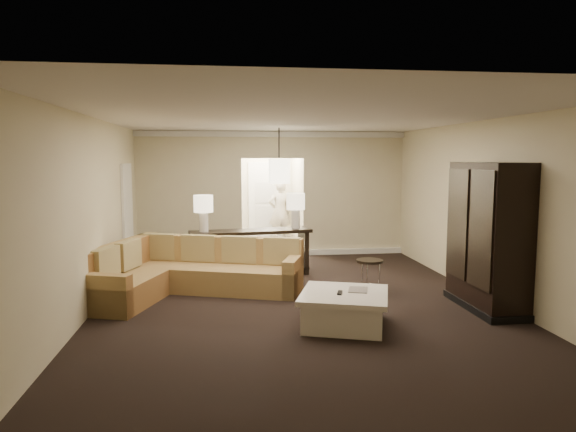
{
  "coord_description": "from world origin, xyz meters",
  "views": [
    {
      "loc": [
        -1.11,
        -7.47,
        2.2
      ],
      "look_at": [
        -0.01,
        1.2,
        1.22
      ],
      "focal_mm": 32.0,
      "sensor_mm": 36.0,
      "label": 1
    }
  ],
  "objects": [
    {
      "name": "ground",
      "position": [
        0.0,
        0.0,
        0.0
      ],
      "size": [
        8.0,
        8.0,
        0.0
      ],
      "primitive_type": "plane",
      "color": "black",
      "rests_on": "ground"
    },
    {
      "name": "wall_back",
      "position": [
        0.0,
        4.0,
        1.4
      ],
      "size": [
        6.0,
        0.04,
        2.8
      ],
      "primitive_type": "cube",
      "color": "beige",
      "rests_on": "ground"
    },
    {
      "name": "wall_front",
      "position": [
        0.0,
        -4.0,
        1.4
      ],
      "size": [
        6.0,
        0.04,
        2.8
      ],
      "primitive_type": "cube",
      "color": "beige",
      "rests_on": "ground"
    },
    {
      "name": "wall_left",
      "position": [
        -3.0,
        0.0,
        1.4
      ],
      "size": [
        0.04,
        8.0,
        2.8
      ],
      "primitive_type": "cube",
      "color": "beige",
      "rests_on": "ground"
    },
    {
      "name": "wall_right",
      "position": [
        3.0,
        0.0,
        1.4
      ],
      "size": [
        0.04,
        8.0,
        2.8
      ],
      "primitive_type": "cube",
      "color": "beige",
      "rests_on": "ground"
    },
    {
      "name": "ceiling",
      "position": [
        0.0,
        0.0,
        2.8
      ],
      "size": [
        6.0,
        8.0,
        0.02
      ],
      "primitive_type": "cube",
      "color": "silver",
      "rests_on": "wall_back"
    },
    {
      "name": "crown_molding",
      "position": [
        0.0,
        3.95,
        2.73
      ],
      "size": [
        6.0,
        0.1,
        0.12
      ],
      "primitive_type": "cube",
      "color": "silver",
      "rests_on": "wall_back"
    },
    {
      "name": "baseboard",
      "position": [
        0.0,
        3.95,
        0.06
      ],
      "size": [
        6.0,
        0.1,
        0.12
      ],
      "primitive_type": "cube",
      "color": "silver",
      "rests_on": "ground"
    },
    {
      "name": "side_door",
      "position": [
        -2.97,
        2.8,
        1.05
      ],
      "size": [
        0.05,
        0.9,
        2.1
      ],
      "primitive_type": "cube",
      "color": "white",
      "rests_on": "ground"
    },
    {
      "name": "foyer",
      "position": [
        0.0,
        5.34,
        1.3
      ],
      "size": [
        1.44,
        2.02,
        2.8
      ],
      "color": "beige",
      "rests_on": "ground"
    },
    {
      "name": "sectional_sofa",
      "position": [
        -1.73,
        0.87,
        0.35
      ],
      "size": [
        3.5,
        2.51,
        0.88
      ],
      "rotation": [
        0.0,
        0.0,
        -0.32
      ],
      "color": "brown",
      "rests_on": "ground"
    },
    {
      "name": "coffee_table",
      "position": [
        0.45,
        -1.04,
        0.23
      ],
      "size": [
        1.41,
        1.41,
        0.47
      ],
      "rotation": [
        0.0,
        0.0,
        -0.32
      ],
      "color": "white",
      "rests_on": "ground"
    },
    {
      "name": "console_table",
      "position": [
        -0.61,
        2.0,
        0.52
      ],
      "size": [
        2.31,
        0.86,
        0.87
      ],
      "rotation": [
        0.0,
        0.0,
        0.16
      ],
      "color": "black",
      "rests_on": "ground"
    },
    {
      "name": "armoire",
      "position": [
        2.69,
        -0.54,
        1.03
      ],
      "size": [
        0.64,
        1.49,
        2.14
      ],
      "color": "black",
      "rests_on": "ground"
    },
    {
      "name": "drink_table",
      "position": [
        1.26,
        0.56,
        0.39
      ],
      "size": [
        0.44,
        0.44,
        0.55
      ],
      "rotation": [
        0.0,
        0.0,
        0.01
      ],
      "color": "black",
      "rests_on": "ground"
    },
    {
      "name": "table_lamp_left",
      "position": [
        -1.47,
        1.86,
        1.32
      ],
      "size": [
        0.35,
        0.35,
        0.67
      ],
      "color": "silver",
      "rests_on": "console_table"
    },
    {
      "name": "table_lamp_right",
      "position": [
        0.26,
        2.14,
        1.32
      ],
      "size": [
        0.35,
        0.35,
        0.67
      ],
      "color": "silver",
      "rests_on": "console_table"
    },
    {
      "name": "pendant_light",
      "position": [
        0.0,
        2.7,
        1.95
      ],
      "size": [
        0.38,
        0.38,
        1.09
      ],
      "color": "black",
      "rests_on": "ceiling"
    },
    {
      "name": "person",
      "position": [
        0.33,
        5.6,
        0.91
      ],
      "size": [
        0.73,
        0.56,
        1.82
      ],
      "primitive_type": "imported",
      "rotation": [
        0.0,
        0.0,
        3.35
      ],
      "color": "beige",
      "rests_on": "ground"
    }
  ]
}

